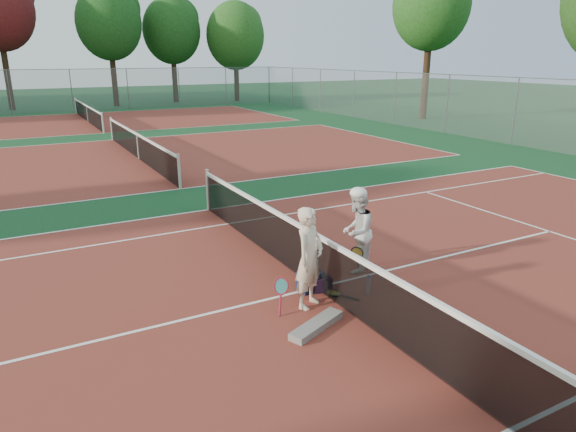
{
  "coord_description": "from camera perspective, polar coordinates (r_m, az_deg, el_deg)",
  "views": [
    {
      "loc": [
        -4.39,
        -7.05,
        3.94
      ],
      "look_at": [
        0.0,
        1.04,
        1.05
      ],
      "focal_mm": 32.0,
      "sensor_mm": 36.0,
      "label": 1
    }
  ],
  "objects": [
    {
      "name": "court_far_b",
      "position": [
        34.56,
        -21.3,
        9.71
      ],
      "size": [
        23.77,
        10.97,
        0.01
      ],
      "primitive_type": "cube",
      "color": "maroon",
      "rests_on": "ground"
    },
    {
      "name": "court_main",
      "position": [
        9.19,
        3.13,
        -7.97
      ],
      "size": [
        23.77,
        10.97,
        0.01
      ],
      "primitive_type": "cube",
      "color": "maroon",
      "rests_on": "ground"
    },
    {
      "name": "ground",
      "position": [
        9.19,
        3.13,
        -7.98
      ],
      "size": [
        130.0,
        130.0,
        0.0
      ],
      "primitive_type": "plane",
      "color": "#0F3A1C",
      "rests_on": "ground"
    },
    {
      "name": "tree_back_5",
      "position": [
        47.99,
        -5.88,
        19.28
      ],
      "size": [
        5.09,
        5.09,
        8.52
      ],
      "color": "#382314",
      "rests_on": "ground"
    },
    {
      "name": "player_a",
      "position": [
        8.25,
        2.39,
        -4.67
      ],
      "size": [
        0.73,
        0.66,
        1.68
      ],
      "primitive_type": "imported",
      "rotation": [
        0.0,
        0.0,
        0.53
      ],
      "color": "beige",
      "rests_on": "ground"
    },
    {
      "name": "net_far_b",
      "position": [
        34.5,
        -21.39,
        10.55
      ],
      "size": [
        0.1,
        10.98,
        1.02
      ],
      "primitive_type": null,
      "color": "black",
      "rests_on": "ground"
    },
    {
      "name": "racket_black_held",
      "position": [
        9.73,
        7.67,
        -4.86
      ],
      "size": [
        0.39,
        0.39,
        0.55
      ],
      "primitive_type": null,
      "rotation": [
        0.0,
        0.0,
        3.79
      ],
      "color": "black",
      "rests_on": "ground"
    },
    {
      "name": "sports_bag_navy",
      "position": [
        9.04,
        2.48,
        -7.24
      ],
      "size": [
        0.45,
        0.33,
        0.34
      ],
      "primitive_type": "cube",
      "rotation": [
        0.0,
        0.0,
        0.1
      ],
      "color": "#101832",
      "rests_on": "ground"
    },
    {
      "name": "tree_back_3",
      "position": [
        44.89,
        -19.3,
        19.6
      ],
      "size": [
        5.0,
        5.0,
        9.26
      ],
      "color": "#382314",
      "rests_on": "ground"
    },
    {
      "name": "water_bottle",
      "position": [
        9.01,
        8.88,
        -7.66
      ],
      "size": [
        0.09,
        0.09,
        0.3
      ],
      "primitive_type": "cylinder",
      "color": "silver",
      "rests_on": "ground"
    },
    {
      "name": "racket_spare",
      "position": [
        8.94,
        5.09,
        -8.58
      ],
      "size": [
        0.56,
        0.65,
        0.06
      ],
      "primitive_type": null,
      "rotation": [
        0.0,
        0.0,
        2.16
      ],
      "color": "black",
      "rests_on": "ground"
    },
    {
      "name": "player_b",
      "position": [
        9.7,
        7.66,
        -1.7
      ],
      "size": [
        0.97,
        0.95,
        1.58
      ],
      "primitive_type": "imported",
      "rotation": [
        0.0,
        0.0,
        3.82
      ],
      "color": "silver",
      "rests_on": "ground"
    },
    {
      "name": "racket_red",
      "position": [
        8.3,
        -0.76,
        -8.76
      ],
      "size": [
        0.38,
        0.39,
        0.56
      ],
      "primitive_type": null,
      "rotation": [
        0.0,
        0.0,
        0.93
      ],
      "color": "maroon",
      "rests_on": "ground"
    },
    {
      "name": "tree_back_4",
      "position": [
        47.38,
        -12.8,
        19.45
      ],
      "size": [
        4.85,
        4.85,
        8.76
      ],
      "color": "#382314",
      "rests_on": "ground"
    },
    {
      "name": "net_main",
      "position": [
        8.98,
        3.19,
        -5.04
      ],
      "size": [
        0.1,
        10.98,
        1.02
      ],
      "primitive_type": null,
      "color": "black",
      "rests_on": "ground"
    },
    {
      "name": "tree_right_1",
      "position": [
        35.13,
        15.64,
        21.6
      ],
      "size": [
        4.75,
        4.75,
        9.63
      ],
      "color": "#382314",
      "rests_on": "ground"
    },
    {
      "name": "court_far_a",
      "position": [
        21.38,
        -16.22,
        6.12
      ],
      "size": [
        23.77,
        10.97,
        0.01
      ],
      "primitive_type": "cube",
      "color": "maroon",
      "rests_on": "ground"
    },
    {
      "name": "sports_bag_purple",
      "position": [
        9.04,
        3.83,
        -7.57
      ],
      "size": [
        0.35,
        0.28,
        0.25
      ],
      "primitive_type": "cube",
      "rotation": [
        0.0,
        0.0,
        -0.23
      ],
      "color": "black",
      "rests_on": "ground"
    },
    {
      "name": "fence_back",
      "position": [
        41.36,
        -22.92,
        12.71
      ],
      "size": [
        32.0,
        0.06,
        3.0
      ],
      "primitive_type": null,
      "color": "slate",
      "rests_on": "ground"
    },
    {
      "name": "net_cover_canvas",
      "position": [
        7.9,
        3.19,
        -12.04
      ],
      "size": [
        1.08,
        0.65,
        0.11
      ],
      "primitive_type": "cube",
      "rotation": [
        0.0,
        0.0,
        0.4
      ],
      "color": "slate",
      "rests_on": "ground"
    },
    {
      "name": "net_far_a",
      "position": [
        21.29,
        -16.33,
        7.45
      ],
      "size": [
        0.1,
        10.98,
        1.02
      ],
      "primitive_type": null,
      "color": "black",
      "rests_on": "ground"
    },
    {
      "name": "fence_right",
      "position": [
        24.74,
        27.74,
        9.81
      ],
      "size": [
        0.06,
        54.5,
        3.0
      ],
      "primitive_type": null,
      "rotation": [
        0.0,
        0.0,
        1.57
      ],
      "color": "slate",
      "rests_on": "ground"
    }
  ]
}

